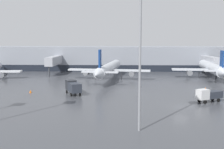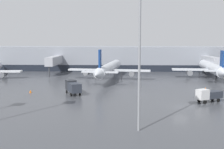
# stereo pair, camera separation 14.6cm
# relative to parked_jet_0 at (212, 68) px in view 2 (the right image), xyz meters

# --- Properties ---
(ground_plane) EXTENTS (320.00, 320.00, 0.00)m
(ground_plane) POSITION_rel_parked_jet_0_xyz_m (-17.20, -37.26, -3.05)
(ground_plane) COLOR #424449
(terminal_building) EXTENTS (160.00, 31.26, 9.00)m
(terminal_building) POSITION_rel_parked_jet_0_xyz_m (-17.28, 24.58, 1.44)
(terminal_building) COLOR gray
(terminal_building) RESTS_ON ground_plane
(parked_jet_0) EXTENTS (24.01, 33.94, 8.83)m
(parked_jet_0) POSITION_rel_parked_jet_0_xyz_m (0.00, 0.00, 0.00)
(parked_jet_0) COLOR silver
(parked_jet_0) RESTS_ON ground_plane
(parked_jet_1) EXTENTS (24.40, 36.63, 9.22)m
(parked_jet_1) POSITION_rel_parked_jet_0_xyz_m (-31.30, -3.79, 0.23)
(parked_jet_1) COLOR silver
(parked_jet_1) RESTS_ON ground_plane
(service_truck_2) EXTENTS (4.28, 5.88, 2.88)m
(service_truck_2) POSITION_rel_parked_jet_0_xyz_m (-38.03, -26.86, -1.39)
(service_truck_2) COLOR #2D333D
(service_truck_2) RESTS_ON ground_plane
(service_truck_3) EXTENTS (5.52, 3.94, 2.55)m
(service_truck_3) POSITION_rel_parked_jet_0_xyz_m (-11.42, -33.78, -1.62)
(service_truck_3) COLOR #2D333D
(service_truck_3) RESTS_ON ground_plane
(traffic_cone_2) EXTENTS (0.49, 0.49, 0.65)m
(traffic_cone_2) POSITION_rel_parked_jet_0_xyz_m (-47.78, -25.33, -2.73)
(traffic_cone_2) COLOR orange
(traffic_cone_2) RESTS_ON ground_plane
(traffic_cone_3) EXTENTS (0.37, 0.37, 0.71)m
(traffic_cone_3) POSITION_rel_parked_jet_0_xyz_m (-8.08, -20.90, -2.70)
(traffic_cone_3) COLOR orange
(traffic_cone_3) RESTS_ON ground_plane
(apron_light_mast_3) EXTENTS (1.80, 1.80, 19.04)m
(apron_light_mast_3) POSITION_rel_parked_jet_0_xyz_m (-25.54, -50.84, 11.89)
(apron_light_mast_3) COLOR gray
(apron_light_mast_3) RESTS_ON ground_plane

